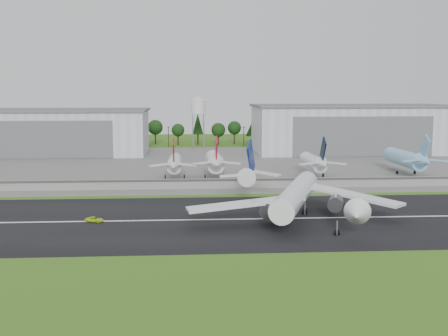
{
  "coord_description": "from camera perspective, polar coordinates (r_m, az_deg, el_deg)",
  "views": [
    {
      "loc": [
        -11.58,
        -126.93,
        31.64
      ],
      "look_at": [
        -0.38,
        40.0,
        9.0
      ],
      "focal_mm": 45.0,
      "sensor_mm": 36.0,
      "label": 1
    }
  ],
  "objects": [
    {
      "name": "hangar_east",
      "position": [
        305.01,
        12.69,
        3.94
      ],
      "size": [
        102.0,
        47.0,
        25.2
      ],
      "color": "silver",
      "rests_on": "ground"
    },
    {
      "name": "parked_jet_red_b",
      "position": [
        205.34,
        -0.95,
        0.64
      ],
      "size": [
        7.36,
        31.29,
        16.89
      ],
      "color": "silver",
      "rests_on": "ground"
    },
    {
      "name": "runway",
      "position": [
        141.0,
        0.97,
        -5.24
      ],
      "size": [
        320.0,
        60.0,
        0.1
      ],
      "primitive_type": "cube",
      "color": "black",
      "rests_on": "ground"
    },
    {
      "name": "blast_fence",
      "position": [
        184.71,
        -0.19,
        -1.59
      ],
      "size": [
        240.0,
        0.61,
        3.5
      ],
      "color": "gray",
      "rests_on": "ground"
    },
    {
      "name": "hangar_west",
      "position": [
        300.43,
        -17.03,
        3.55
      ],
      "size": [
        97.0,
        44.0,
        23.2
      ],
      "color": "silver",
      "rests_on": "ground"
    },
    {
      "name": "runway_centerline",
      "position": [
        140.99,
        0.97,
        -5.22
      ],
      "size": [
        220.0,
        1.0,
        0.02
      ],
      "primitive_type": "cube",
      "color": "white",
      "rests_on": "runway"
    },
    {
      "name": "parked_jet_navy",
      "position": [
        210.5,
        9.24,
        0.59
      ],
      "size": [
        7.36,
        31.29,
        16.43
      ],
      "color": "white",
      "rests_on": "ground"
    },
    {
      "name": "parked_jet_skyblue",
      "position": [
        226.54,
        18.18,
        0.9
      ],
      "size": [
        7.36,
        37.29,
        16.88
      ],
      "color": "#85C1E5",
      "rests_on": "ground"
    },
    {
      "name": "utility_poles",
      "position": [
        328.66,
        -1.8,
        2.18
      ],
      "size": [
        230.0,
        3.0,
        12.0
      ],
      "primitive_type": null,
      "color": "black",
      "rests_on": "ground"
    },
    {
      "name": "ground_vehicle",
      "position": [
        141.52,
        -13.01,
        -5.11
      ],
      "size": [
        4.91,
        3.39,
        1.25
      ],
      "primitive_type": "imported",
      "rotation": [
        0.0,
        0.0,
        1.25
      ],
      "color": "#BEE51B",
      "rests_on": "runway"
    },
    {
      "name": "main_airliner",
      "position": [
        141.8,
        7.42,
        -3.23
      ],
      "size": [
        54.05,
        57.57,
        18.17
      ],
      "rotation": [
        0.0,
        0.0,
        2.8
      ],
      "color": "white",
      "rests_on": "runway"
    },
    {
      "name": "ground",
      "position": [
        131.33,
        1.34,
        -6.24
      ],
      "size": [
        600.0,
        600.0,
        0.0
      ],
      "primitive_type": "plane",
      "color": "#245714",
      "rests_on": "ground"
    },
    {
      "name": "parked_jet_red_a",
      "position": [
        205.11,
        -5.05,
        0.46
      ],
      "size": [
        7.36,
        31.29,
        16.35
      ],
      "color": "white",
      "rests_on": "ground"
    },
    {
      "name": "water_tower",
      "position": [
        312.08,
        -2.65,
        6.4
      ],
      "size": [
        8.4,
        8.4,
        29.4
      ],
      "color": "#99999E",
      "rests_on": "ground"
    },
    {
      "name": "treeline",
      "position": [
        343.59,
        -1.89,
        2.42
      ],
      "size": [
        320.0,
        16.0,
        22.0
      ],
      "primitive_type": null,
      "color": "black",
      "rests_on": "ground"
    },
    {
      "name": "apron",
      "position": [
        249.21,
        -1.15,
        0.42
      ],
      "size": [
        320.0,
        150.0,
        0.1
      ],
      "primitive_type": "cube",
      "color": "slate",
      "rests_on": "ground"
    }
  ]
}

